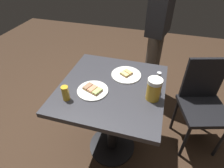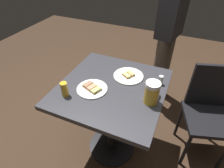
# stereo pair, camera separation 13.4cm
# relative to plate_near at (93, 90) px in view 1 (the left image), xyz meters

# --- Properties ---
(ground_plane) EXTENTS (6.00, 6.00, 0.00)m
(ground_plane) POSITION_rel_plate_near_xyz_m (-0.12, -0.09, -0.77)
(ground_plane) COLOR #382619
(cafe_table) EXTENTS (0.76, 0.78, 0.76)m
(cafe_table) POSITION_rel_plate_near_xyz_m (-0.12, -0.09, -0.17)
(cafe_table) COLOR black
(cafe_table) RESTS_ON ground_plane
(plate_near) EXTENTS (0.22, 0.22, 0.03)m
(plate_near) POSITION_rel_plate_near_xyz_m (0.00, 0.00, 0.00)
(plate_near) COLOR white
(plate_near) RESTS_ON cafe_table
(plate_far) EXTENTS (0.24, 0.24, 0.03)m
(plate_far) POSITION_rel_plate_near_xyz_m (-0.19, -0.25, -0.00)
(plate_far) COLOR white
(plate_far) RESTS_ON cafe_table
(beer_mug) EXTENTS (0.10, 0.15, 0.16)m
(beer_mug) POSITION_rel_plate_near_xyz_m (-0.42, -0.05, 0.07)
(beer_mug) COLOR gold
(beer_mug) RESTS_ON cafe_table
(beer_glass_small) EXTENTS (0.05, 0.05, 0.11)m
(beer_glass_small) POSITION_rel_plate_near_xyz_m (0.14, 0.13, 0.04)
(beer_glass_small) COLOR gold
(beer_glass_small) RESTS_ON cafe_table
(salt_shaker) EXTENTS (0.03, 0.03, 0.07)m
(salt_shaker) POSITION_rel_plate_near_xyz_m (-0.44, -0.26, 0.03)
(salt_shaker) COLOR silver
(salt_shaker) RESTS_ON cafe_table
(cafe_chair) EXTENTS (0.47, 0.47, 0.87)m
(cafe_chair) POSITION_rel_plate_near_xyz_m (-0.85, -0.43, -0.27)
(cafe_chair) COLOR black
(cafe_chair) RESTS_ON ground_plane
(patron_standing) EXTENTS (0.25, 0.35, 1.57)m
(patron_standing) POSITION_rel_plate_near_xyz_m (-0.36, -0.97, 0.14)
(patron_standing) COLOR #51473D
(patron_standing) RESTS_ON ground_plane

